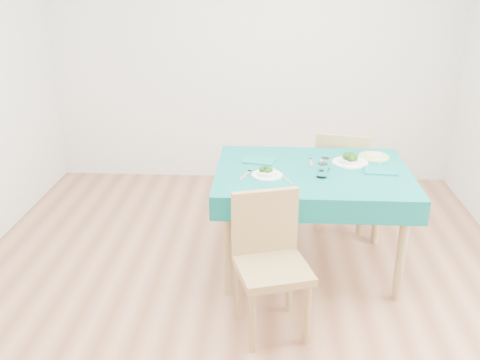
# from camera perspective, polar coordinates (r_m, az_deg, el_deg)

# --- Properties ---
(room_shell) EXTENTS (4.02, 4.52, 2.73)m
(room_shell) POSITION_cam_1_polar(r_m,az_deg,el_deg) (3.11, 0.00, 8.54)
(room_shell) COLOR brown
(room_shell) RESTS_ON ground
(table) EXTENTS (1.33, 1.01, 0.76)m
(table) POSITION_cam_1_polar(r_m,az_deg,el_deg) (3.87, 7.50, -4.22)
(table) COLOR #086159
(table) RESTS_ON ground
(chair_near) EXTENTS (0.51, 0.54, 1.01)m
(chair_near) POSITION_cam_1_polar(r_m,az_deg,el_deg) (3.11, 3.55, -8.22)
(chair_near) COLOR olive
(chair_near) RESTS_ON ground
(chair_far) EXTENTS (0.52, 0.55, 1.07)m
(chair_far) POSITION_cam_1_polar(r_m,az_deg,el_deg) (4.51, 10.96, 1.54)
(chair_far) COLOR olive
(chair_far) RESTS_ON ground
(bowl_near) EXTENTS (0.21, 0.21, 0.06)m
(bowl_near) POSITION_cam_1_polar(r_m,az_deg,el_deg) (3.57, 2.91, 0.90)
(bowl_near) COLOR white
(bowl_near) RESTS_ON table
(bowl_far) EXTENTS (0.25, 0.25, 0.08)m
(bowl_far) POSITION_cam_1_polar(r_m,az_deg,el_deg) (3.88, 11.70, 2.28)
(bowl_far) COLOR white
(bowl_far) RESTS_ON table
(fork_near) EXTENTS (0.08, 0.19, 0.00)m
(fork_near) POSITION_cam_1_polar(r_m,az_deg,el_deg) (3.60, 0.59, 0.56)
(fork_near) COLOR silver
(fork_near) RESTS_ON table
(knife_near) EXTENTS (0.09, 0.20, 0.00)m
(knife_near) POSITION_cam_1_polar(r_m,az_deg,el_deg) (3.54, 4.91, 0.13)
(knife_near) COLOR silver
(knife_near) RESTS_ON table
(fork_far) EXTENTS (0.03, 0.17, 0.00)m
(fork_far) POSITION_cam_1_polar(r_m,az_deg,el_deg) (3.86, 7.59, 1.89)
(fork_far) COLOR silver
(fork_far) RESTS_ON table
(knife_far) EXTENTS (0.07, 0.20, 0.00)m
(knife_far) POSITION_cam_1_polar(r_m,az_deg,el_deg) (3.84, 14.61, 1.22)
(knife_far) COLOR silver
(knife_far) RESTS_ON table
(napkin_near) EXTENTS (0.25, 0.20, 0.01)m
(napkin_near) POSITION_cam_1_polar(r_m,az_deg,el_deg) (3.85, 2.02, 2.08)
(napkin_near) COLOR #0C6B62
(napkin_near) RESTS_ON table
(napkin_far) EXTENTS (0.23, 0.17, 0.01)m
(napkin_far) POSITION_cam_1_polar(r_m,az_deg,el_deg) (3.78, 14.78, 0.96)
(napkin_far) COLOR #0C6B62
(napkin_far) RESTS_ON table
(tumbler_center) EXTENTS (0.06, 0.06, 0.08)m
(tumbler_center) POSITION_cam_1_polar(r_m,az_deg,el_deg) (3.73, 9.02, 1.72)
(tumbler_center) COLOR white
(tumbler_center) RESTS_ON table
(tumbler_side) EXTENTS (0.07, 0.07, 0.09)m
(tumbler_side) POSITION_cam_1_polar(r_m,az_deg,el_deg) (3.59, 8.76, 1.02)
(tumbler_side) COLOR white
(tumbler_side) RESTS_ON table
(side_plate) EXTENTS (0.22, 0.22, 0.01)m
(side_plate) POSITION_cam_1_polar(r_m,az_deg,el_deg) (4.06, 14.10, 2.44)
(side_plate) COLOR #A7DE6C
(side_plate) RESTS_ON table
(bread_slice) EXTENTS (0.11, 0.11, 0.02)m
(bread_slice) POSITION_cam_1_polar(r_m,az_deg,el_deg) (4.05, 14.12, 2.63)
(bread_slice) COLOR beige
(bread_slice) RESTS_ON side_plate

